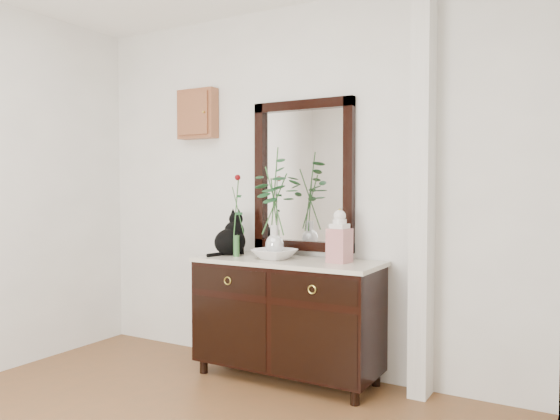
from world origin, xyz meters
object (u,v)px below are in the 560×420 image
Objects in this scene: cat at (230,233)px; ginger_jar at (340,235)px; lotus_bowl at (274,254)px; sideboard at (287,313)px.

cat is 0.89× the size of ginger_jar.
lotus_bowl is at bearing 3.80° from cat.
cat is at bearing 178.03° from sideboard.
sideboard is at bearing 21.61° from lotus_bowl.
sideboard is 4.54× the size of lotus_bowl.
sideboard is 0.42m from lotus_bowl.
sideboard is 3.64× the size of ginger_jar.
cat reaches higher than sideboard.
ginger_jar reaches higher than lotus_bowl.
lotus_bowl reaches higher than sideboard.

